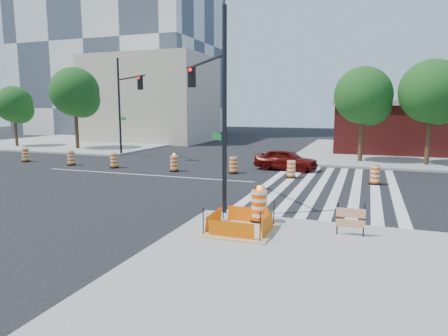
{
  "coord_description": "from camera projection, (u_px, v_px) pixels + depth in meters",
  "views": [
    {
      "loc": [
        12.71,
        -20.81,
        4.07
      ],
      "look_at": [
        6.78,
        -4.36,
        1.4
      ],
      "focal_mm": 32.0,
      "sensor_mm": 36.0,
      "label": 1
    }
  ],
  "objects": [
    {
      "name": "ground",
      "position": [
        143.0,
        175.0,
        24.22
      ],
      "size": [
        120.0,
        120.0,
        0.0
      ],
      "primitive_type": "plane",
      "color": "black",
      "rests_on": "ground"
    },
    {
      "name": "excavation_pit",
      "position": [
        240.0,
        228.0,
        12.8
      ],
      "size": [
        2.2,
        2.2,
        0.9
      ],
      "color": "tan",
      "rests_on": "ground"
    },
    {
      "name": "sidewalk_nw",
      "position": [
        91.0,
        141.0,
        46.98
      ],
      "size": [
        22.0,
        22.0,
        0.15
      ],
      "primitive_type": "cube",
      "color": "gray",
      "rests_on": "ground"
    },
    {
      "name": "tree_north_d",
      "position": [
        432.0,
        95.0,
        26.88
      ],
      "size": [
        4.27,
        4.27,
        7.26
      ],
      "color": "#382314",
      "rests_on": "ground"
    },
    {
      "name": "median_drum_4",
      "position": [
        233.0,
        166.0,
        24.67
      ],
      "size": [
        0.6,
        0.6,
        1.02
      ],
      "color": "black",
      "rests_on": "ground"
    },
    {
      "name": "median_drum_6",
      "position": [
        375.0,
        176.0,
        21.11
      ],
      "size": [
        0.6,
        0.6,
        1.02
      ],
      "color": "black",
      "rests_on": "ground"
    },
    {
      "name": "median_drum_1",
      "position": [
        71.0,
        159.0,
        28.09
      ],
      "size": [
        0.6,
        0.6,
        1.02
      ],
      "color": "black",
      "rests_on": "ground"
    },
    {
      "name": "signal_pole_se",
      "position": [
        212.0,
        94.0,
        15.79
      ],
      "size": [
        3.61,
        4.49,
        7.45
      ],
      "rotation": [
        0.0,
        0.0,
        2.24
      ],
      "color": "black",
      "rests_on": "ground"
    },
    {
      "name": "median_drum_3",
      "position": [
        174.0,
        164.0,
        25.43
      ],
      "size": [
        0.6,
        0.6,
        1.18
      ],
      "color": "black",
      "rests_on": "ground"
    },
    {
      "name": "red_coupe",
      "position": [
        286.0,
        159.0,
        25.97
      ],
      "size": [
        4.26,
        2.14,
        1.39
      ],
      "primitive_type": "imported",
      "rotation": [
        0.0,
        0.0,
        1.45
      ],
      "color": "#510906",
      "rests_on": "ground"
    },
    {
      "name": "tree_north_a",
      "position": [
        15.0,
        106.0,
        40.11
      ],
      "size": [
        3.63,
        3.63,
        6.17
      ],
      "color": "#382314",
      "rests_on": "ground"
    },
    {
      "name": "lane_centerline",
      "position": [
        143.0,
        175.0,
        24.22
      ],
      "size": [
        14.0,
        0.12,
        0.01
      ],
      "primitive_type": "cube",
      "color": "silver",
      "rests_on": "ground"
    },
    {
      "name": "tree_north_c",
      "position": [
        364.0,
        99.0,
        28.7
      ],
      "size": [
        4.09,
        4.09,
        6.96
      ],
      "color": "#382314",
      "rests_on": "ground"
    },
    {
      "name": "sidewalk_ne",
      "position": [
        431.0,
        153.0,
        34.92
      ],
      "size": [
        22.0,
        22.0,
        0.15
      ],
      "primitive_type": "cube",
      "color": "gray",
      "rests_on": "ground"
    },
    {
      "name": "signal_pole_nw",
      "position": [
        125.0,
        97.0,
        32.17
      ],
      "size": [
        4.83,
        3.81,
        7.96
      ],
      "rotation": [
        0.0,
        0.0,
        -0.66
      ],
      "color": "black",
      "rests_on": "ground"
    },
    {
      "name": "crosswalk_east",
      "position": [
        329.0,
        187.0,
        20.55
      ],
      "size": [
        6.75,
        13.5,
        0.01
      ],
      "color": "silver",
      "rests_on": "ground"
    },
    {
      "name": "barricade",
      "position": [
        351.0,
        218.0,
        12.23
      ],
      "size": [
        0.87,
        0.09,
        1.02
      ],
      "rotation": [
        0.0,
        0.0,
        0.05
      ],
      "color": "#FF5905",
      "rests_on": "ground"
    },
    {
      "name": "median_drum_5",
      "position": [
        291.0,
        170.0,
        23.03
      ],
      "size": [
        0.6,
        0.6,
        1.02
      ],
      "color": "black",
      "rests_on": "ground"
    },
    {
      "name": "beige_midrise",
      "position": [
        151.0,
        99.0,
        47.95
      ],
      "size": [
        14.0,
        10.0,
        10.0
      ],
      "primitive_type": "cube",
      "color": "#B9AD8D",
      "rests_on": "ground"
    },
    {
      "name": "median_drum_0",
      "position": [
        26.0,
        155.0,
        29.9
      ],
      "size": [
        0.6,
        0.6,
        1.02
      ],
      "color": "black",
      "rests_on": "ground"
    },
    {
      "name": "pit_drum",
      "position": [
        259.0,
        207.0,
        13.63
      ],
      "size": [
        0.66,
        0.66,
        1.3
      ],
      "color": "black",
      "rests_on": "ground"
    },
    {
      "name": "brick_storefront",
      "position": [
        433.0,
        128.0,
        34.58
      ],
      "size": [
        16.5,
        8.5,
        4.6
      ],
      "color": "maroon",
      "rests_on": "ground"
    },
    {
      "name": "tree_north_b",
      "position": [
        75.0,
        95.0,
        37.75
      ],
      "size": [
        4.59,
        4.59,
        7.8
      ],
      "color": "#382314",
      "rests_on": "ground"
    },
    {
      "name": "median_drum_2",
      "position": [
        114.0,
        161.0,
        26.9
      ],
      "size": [
        0.6,
        0.6,
        1.02
      ],
      "color": "black",
      "rests_on": "ground"
    }
  ]
}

